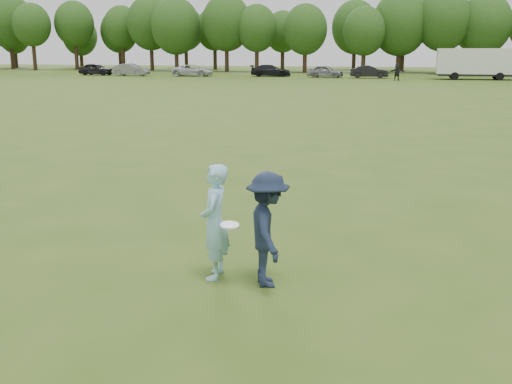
# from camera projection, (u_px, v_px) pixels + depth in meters

# --- Properties ---
(ground) EXTENTS (200.00, 200.00, 0.00)m
(ground) POSITION_uv_depth(u_px,v_px,m) (235.00, 277.00, 8.90)
(ground) COLOR #375217
(ground) RESTS_ON ground
(thrower) EXTENTS (0.47, 0.66, 1.71)m
(thrower) POSITION_uv_depth(u_px,v_px,m) (215.00, 222.00, 8.71)
(thrower) COLOR #97D4E9
(thrower) RESTS_ON ground
(defender) EXTENTS (0.93, 1.21, 1.65)m
(defender) POSITION_uv_depth(u_px,v_px,m) (268.00, 229.00, 8.44)
(defender) COLOR #1A253A
(defender) RESTS_ON ground
(player_far_d) EXTENTS (1.68, 0.91, 1.73)m
(player_far_d) POSITION_uv_depth(u_px,v_px,m) (397.00, 72.00, 61.03)
(player_far_d) COLOR black
(player_far_d) RESTS_ON ground
(car_a) EXTENTS (4.38, 2.11, 1.44)m
(car_a) POSITION_uv_depth(u_px,v_px,m) (96.00, 69.00, 72.47)
(car_a) COLOR black
(car_a) RESTS_ON ground
(car_b) EXTENTS (4.43, 1.82, 1.43)m
(car_b) POSITION_uv_depth(u_px,v_px,m) (131.00, 70.00, 70.85)
(car_b) COLOR slate
(car_b) RESTS_ON ground
(car_c) EXTENTS (4.83, 2.31, 1.33)m
(car_c) POSITION_uv_depth(u_px,v_px,m) (193.00, 70.00, 69.98)
(car_c) COLOR silver
(car_c) RESTS_ON ground
(car_d) EXTENTS (4.85, 2.44, 1.35)m
(car_d) POSITION_uv_depth(u_px,v_px,m) (271.00, 71.00, 69.16)
(car_d) COLOR black
(car_d) RESTS_ON ground
(car_e) EXTENTS (4.15, 2.00, 1.37)m
(car_e) POSITION_uv_depth(u_px,v_px,m) (325.00, 71.00, 66.84)
(car_e) COLOR gray
(car_e) RESTS_ON ground
(car_f) EXTENTS (4.26, 1.79, 1.37)m
(car_f) POSITION_uv_depth(u_px,v_px,m) (369.00, 72.00, 65.58)
(car_f) COLOR black
(car_f) RESTS_ON ground
(disc_in_play) EXTENTS (0.28, 0.28, 0.07)m
(disc_in_play) POSITION_uv_depth(u_px,v_px,m) (230.00, 225.00, 8.34)
(disc_in_play) COLOR white
(disc_in_play) RESTS_ON ground
(cargo_trailer) EXTENTS (9.00, 2.75, 3.20)m
(cargo_trailer) POSITION_uv_depth(u_px,v_px,m) (477.00, 62.00, 62.33)
(cargo_trailer) COLOR white
(cargo_trailer) RESTS_ON ground
(treeline) EXTENTS (130.35, 18.39, 11.74)m
(treeline) POSITION_uv_depth(u_px,v_px,m) (400.00, 24.00, 79.75)
(treeline) COLOR #332114
(treeline) RESTS_ON ground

